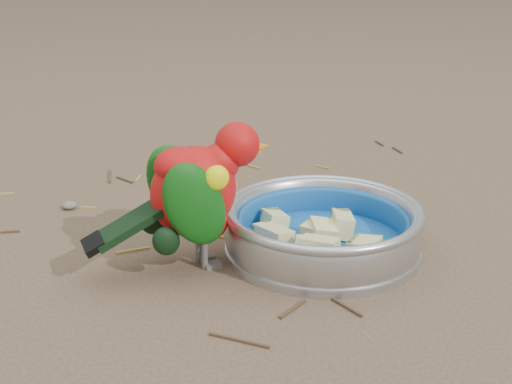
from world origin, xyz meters
name	(u,v)px	position (x,y,z in m)	size (l,w,h in m)	color
ground	(355,269)	(0.00, 0.00, 0.00)	(60.00, 60.00, 0.00)	brown
food_bowl	(322,247)	(-0.02, 0.05, 0.01)	(0.24, 0.24, 0.02)	#B2B2BA
bowl_wall	(323,224)	(-0.02, 0.05, 0.04)	(0.24, 0.24, 0.04)	#B2B2BA
fruit_wedges	(323,230)	(-0.02, 0.05, 0.03)	(0.15, 0.15, 0.03)	beige
lory_parrot	(197,201)	(-0.17, 0.07, 0.08)	(0.10, 0.20, 0.16)	#B80E0F
ground_debris	(327,252)	(-0.01, 0.05, 0.00)	(0.90, 0.80, 0.01)	#A48140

